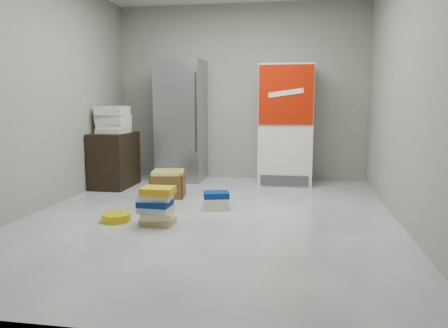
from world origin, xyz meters
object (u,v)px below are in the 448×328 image
Objects in this scene: phonebook_stack_main at (157,206)px; cardboard_box at (168,186)px; coke_cooler at (286,125)px; wood_shelf at (114,160)px; steel_fridge at (181,121)px.

cardboard_box is at bearing 101.70° from phonebook_stack_main.
phonebook_stack_main is (-1.22, -2.57, -0.71)m from coke_cooler.
wood_shelf is at bearing 143.35° from cardboard_box.
coke_cooler is at bearing 16.28° from wood_shelf.
steel_fridge is at bearing 179.82° from coke_cooler.
wood_shelf is 1.63× the size of cardboard_box.
coke_cooler is 2.63m from wood_shelf.
coke_cooler reaches higher than phonebook_stack_main.
cardboard_box is (-1.51, -1.24, -0.76)m from coke_cooler.
cardboard_box is (0.14, -1.24, -0.81)m from steel_fridge.
coke_cooler is (1.65, -0.01, -0.05)m from steel_fridge.
wood_shelf is at bearing -138.69° from steel_fridge.
phonebook_stack_main is 1.36m from cardboard_box.
phonebook_stack_main is (0.43, -2.58, -0.75)m from steel_fridge.
phonebook_stack_main reaches higher than cardboard_box.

